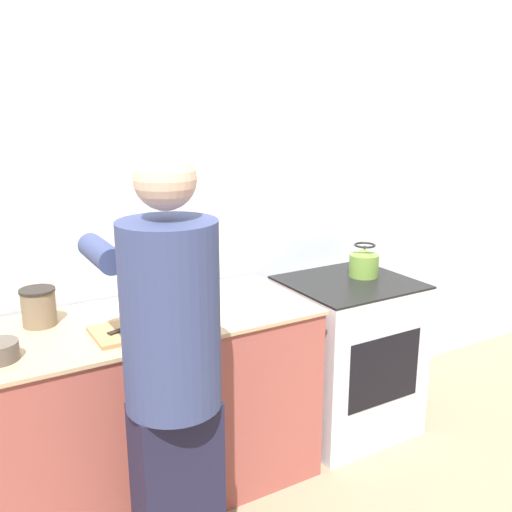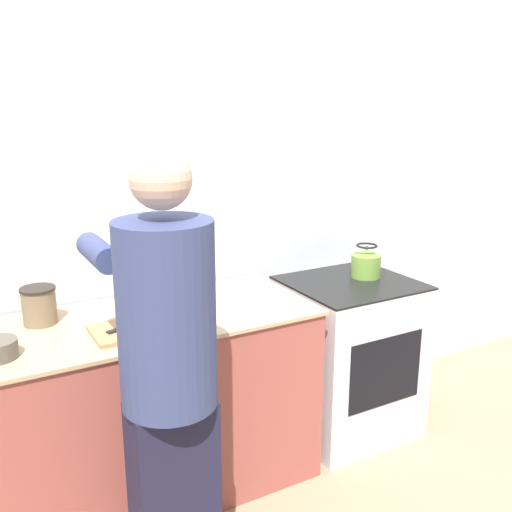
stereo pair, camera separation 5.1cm
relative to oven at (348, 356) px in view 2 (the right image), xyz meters
The scene contains 9 objects.
ground_plane 1.06m from the oven, 160.70° to the right, with size 12.00×12.00×0.00m, color #997F60.
wall_back 1.31m from the oven, 154.44° to the left, with size 8.00×0.05×2.60m.
counter 1.28m from the oven, behind, with size 1.77×0.71×0.91m.
oven is the anchor object (origin of this frame).
person 1.52m from the oven, 155.60° to the right, with size 0.39×0.63×1.74m.
cutting_board 1.40m from the oven, behind, with size 0.30×0.25×0.02m.
knife 1.39m from the oven, behind, with size 0.24×0.10×0.01m.
kettle 0.55m from the oven, 16.13° to the left, with size 0.17×0.17×0.19m.
canister_jar 1.72m from the oven, behind, with size 0.16×0.16×0.17m.
Camera 2 is at (-1.05, -2.07, 1.87)m, focal length 40.00 mm.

